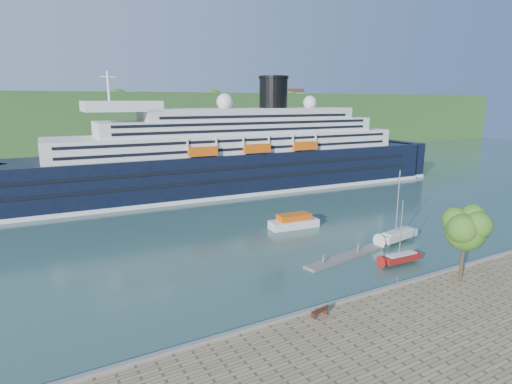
{
  "coord_description": "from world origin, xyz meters",
  "views": [
    {
      "loc": [
        -35.41,
        -30.89,
        21.18
      ],
      "look_at": [
        -1.0,
        30.0,
        6.12
      ],
      "focal_mm": 30.0,
      "sensor_mm": 36.0,
      "label": 1
    }
  ],
  "objects": [
    {
      "name": "sailboat_red",
      "position": [
        7.54,
        6.07,
        4.12
      ],
      "size": [
        6.45,
        2.04,
        8.25
      ],
      "primitive_type": null,
      "rotation": [
        0.0,
        0.0,
        -0.04
      ],
      "color": "maroon",
      "rests_on": "ground"
    },
    {
      "name": "sailboat_white_far",
      "position": [
        13.96,
        12.61,
        5.3
      ],
      "size": [
        8.45,
        3.47,
        10.59
      ],
      "primitive_type": null,
      "rotation": [
        0.0,
        0.0,
        0.15
      ],
      "color": "silver",
      "rests_on": "ground"
    },
    {
      "name": "floating_pontoon",
      "position": [
        3.41,
        11.44,
        0.18
      ],
      "size": [
        16.26,
        4.57,
        0.36
      ],
      "primitive_type": null,
      "rotation": [
        0.0,
        0.0,
        0.16
      ],
      "color": "gray",
      "rests_on": "ground"
    },
    {
      "name": "cruise_ship",
      "position": [
        7.43,
        59.38,
        13.46
      ],
      "size": [
        120.63,
        23.65,
        26.92
      ],
      "primitive_type": null,
      "rotation": [
        0.0,
        0.0,
        -0.05
      ],
      "color": "black",
      "rests_on": "ground"
    },
    {
      "name": "promenade_tree",
      "position": [
        7.17,
        -2.78,
        5.84
      ],
      "size": [
        5.84,
        5.84,
        9.68
      ],
      "primitive_type": null,
      "color": "#2F5C18",
      "rests_on": "promenade"
    },
    {
      "name": "quay_coping",
      "position": [
        0.0,
        -0.2,
        1.15
      ],
      "size": [
        220.0,
        0.5,
        0.3
      ],
      "primitive_type": "cube",
      "color": "slate",
      "rests_on": "promenade"
    },
    {
      "name": "far_hillside",
      "position": [
        0.0,
        145.0,
        12.0
      ],
      "size": [
        400.0,
        50.0,
        24.0
      ],
      "primitive_type": "cube",
      "color": "#2C5622",
      "rests_on": "ground"
    },
    {
      "name": "ground",
      "position": [
        0.0,
        0.0,
        0.0
      ],
      "size": [
        400.0,
        400.0,
        0.0
      ],
      "primitive_type": "plane",
      "color": "#2E524D",
      "rests_on": "ground"
    },
    {
      "name": "tender_launch",
      "position": [
        4.44,
        26.61,
        1.18
      ],
      "size": [
        8.8,
        3.77,
        2.36
      ],
      "primitive_type": null,
      "rotation": [
        0.0,
        0.0,
        -0.1
      ],
      "color": "#DE560D",
      "rests_on": "ground"
    },
    {
      "name": "park_bench",
      "position": [
        -11.76,
        -1.31,
        1.57
      ],
      "size": [
        1.84,
        0.89,
        1.14
      ],
      "primitive_type": null,
      "rotation": [
        0.0,
        0.0,
        0.1
      ],
      "color": "#412112",
      "rests_on": "promenade"
    }
  ]
}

